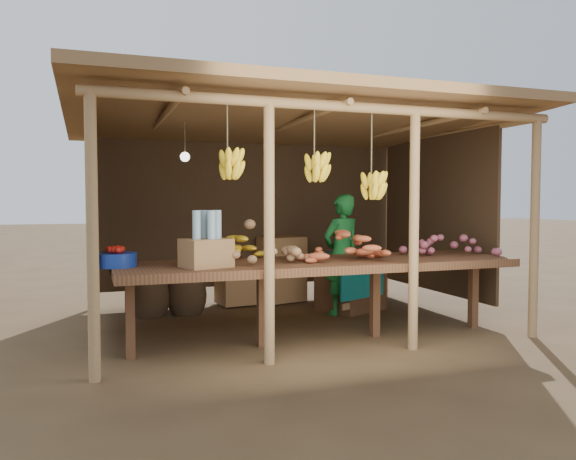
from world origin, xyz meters
name	(u,v)px	position (x,y,z in m)	size (l,w,h in m)	color
ground	(288,322)	(0.00, 0.00, 0.00)	(60.00, 60.00, 0.00)	brown
stall_structure	(284,153)	(-0.05, 0.01, 1.91)	(4.70, 3.50, 2.43)	#A98357
counter	(321,267)	(0.00, -0.95, 0.74)	(3.90, 1.05, 0.80)	brown
potato_heap	(259,243)	(-0.62, -0.93, 0.98)	(0.93, 0.56, 0.36)	#9E7551
sweet_potato_heap	(348,242)	(0.25, -1.05, 0.98)	(0.85, 0.51, 0.35)	#C55832
onion_heap	(449,239)	(1.47, -0.97, 0.98)	(0.87, 0.52, 0.36)	#A34F65
banana_pile	(231,241)	(-0.79, -0.50, 0.98)	(0.69, 0.41, 0.35)	yellow
tomato_basin	(117,258)	(-1.90, -0.84, 0.88)	(0.35, 0.35, 0.18)	navy
bottle_box	(206,245)	(-1.16, -1.13, 0.99)	(0.47, 0.42, 0.50)	#A07347
vendor	(342,254)	(0.76, 0.20, 0.73)	(0.53, 0.35, 1.46)	#186F2D
tarp_crate	(351,279)	(0.99, 0.41, 0.39)	(0.99, 0.94, 0.94)	brown
carton_stack	(268,275)	(0.14, 1.20, 0.39)	(1.22, 0.54, 0.87)	#A07347
burlap_sacks	(168,292)	(-1.24, 0.83, 0.29)	(0.93, 0.49, 0.66)	#473321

